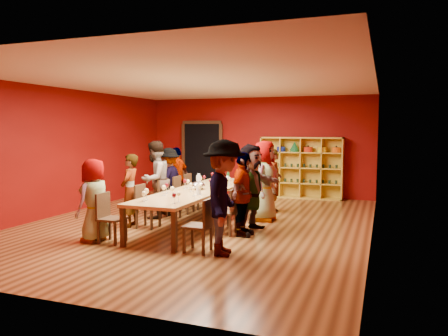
% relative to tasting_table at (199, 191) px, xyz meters
% --- Properties ---
extents(room_shell, '(7.10, 9.10, 3.04)m').
position_rel_tasting_table_xyz_m(room_shell, '(0.00, 0.00, 0.80)').
color(room_shell, '#5A3517').
rests_on(room_shell, ground).
extents(tasting_table, '(1.10, 4.50, 0.75)m').
position_rel_tasting_table_xyz_m(tasting_table, '(0.00, 0.00, 0.00)').
color(tasting_table, tan).
rests_on(tasting_table, ground).
extents(doorway, '(1.40, 0.17, 2.30)m').
position_rel_tasting_table_xyz_m(doorway, '(-1.80, 4.43, 0.42)').
color(doorway, black).
rests_on(doorway, ground).
extents(shelving_unit, '(2.40, 0.40, 1.80)m').
position_rel_tasting_table_xyz_m(shelving_unit, '(1.40, 4.32, 0.28)').
color(shelving_unit, gold).
rests_on(shelving_unit, ground).
extents(chair_person_left_0, '(0.42, 0.42, 0.89)m').
position_rel_tasting_table_xyz_m(chair_person_left_0, '(-0.91, -1.99, -0.20)').
color(chair_person_left_0, '#301D10').
rests_on(chair_person_left_0, ground).
extents(person_left_0, '(0.49, 0.77, 1.49)m').
position_rel_tasting_table_xyz_m(person_left_0, '(-1.21, -1.99, 0.05)').
color(person_left_0, '#141B37').
rests_on(person_left_0, ground).
extents(chair_person_left_1, '(0.42, 0.42, 0.89)m').
position_rel_tasting_table_xyz_m(chair_person_left_1, '(-0.91, -0.73, -0.20)').
color(chair_person_left_1, '#301D10').
rests_on(chair_person_left_1, ground).
extents(person_left_1, '(0.51, 0.62, 1.51)m').
position_rel_tasting_table_xyz_m(person_left_1, '(-1.25, -0.73, 0.06)').
color(person_left_1, '#4F4F54').
rests_on(person_left_1, ground).
extents(chair_person_left_2, '(0.42, 0.42, 0.89)m').
position_rel_tasting_table_xyz_m(chair_person_left_2, '(-0.91, 0.24, -0.20)').
color(chair_person_left_2, '#301D10').
rests_on(chair_person_left_2, ground).
extents(person_left_2, '(0.57, 0.91, 1.76)m').
position_rel_tasting_table_xyz_m(person_left_2, '(-1.21, 0.24, 0.18)').
color(person_left_2, '#121333').
rests_on(person_left_2, ground).
extents(chair_person_left_3, '(0.42, 0.42, 0.89)m').
position_rel_tasting_table_xyz_m(chair_person_left_3, '(-0.91, 0.99, -0.20)').
color(chair_person_left_3, '#301D10').
rests_on(chair_person_left_3, ground).
extents(person_left_3, '(0.43, 1.02, 1.58)m').
position_rel_tasting_table_xyz_m(person_left_3, '(-1.25, 0.99, 0.09)').
color(person_left_3, pink).
rests_on(person_left_3, ground).
extents(chair_person_left_4, '(0.42, 0.42, 0.89)m').
position_rel_tasting_table_xyz_m(chair_person_left_4, '(-0.91, 1.61, -0.20)').
color(chair_person_left_4, '#301D10').
rests_on(chair_person_left_4, ground).
extents(person_left_4, '(0.57, 0.97, 1.57)m').
position_rel_tasting_table_xyz_m(person_left_4, '(-1.32, 1.61, 0.08)').
color(person_left_4, '#5889B7').
rests_on(person_left_4, ground).
extents(chair_person_right_0, '(0.42, 0.42, 0.89)m').
position_rel_tasting_table_xyz_m(chair_person_right_0, '(0.91, -1.99, -0.20)').
color(chair_person_right_0, '#301D10').
rests_on(chair_person_right_0, ground).
extents(person_right_0, '(0.72, 1.28, 1.86)m').
position_rel_tasting_table_xyz_m(person_right_0, '(1.30, -1.99, 0.23)').
color(person_right_0, white).
rests_on(person_right_0, ground).
extents(chair_person_right_1, '(0.42, 0.42, 0.89)m').
position_rel_tasting_table_xyz_m(chair_person_right_1, '(0.91, -0.70, -0.20)').
color(chair_person_right_1, '#301D10').
rests_on(chair_person_right_1, ground).
extents(person_right_1, '(0.43, 0.94, 1.59)m').
position_rel_tasting_table_xyz_m(person_right_1, '(1.19, -0.70, 0.10)').
color(person_right_1, '#4C4B50').
rests_on(person_right_1, ground).
extents(chair_person_right_2, '(0.42, 0.42, 0.89)m').
position_rel_tasting_table_xyz_m(chair_person_right_2, '(0.91, -0.20, -0.20)').
color(chair_person_right_2, '#301D10').
rests_on(chair_person_right_2, ground).
extents(person_right_2, '(0.85, 1.68, 1.74)m').
position_rel_tasting_table_xyz_m(person_right_2, '(1.20, -0.20, 0.17)').
color(person_right_2, '#45454A').
rests_on(person_right_2, ground).
extents(chair_person_right_3, '(0.42, 0.42, 0.89)m').
position_rel_tasting_table_xyz_m(chair_person_right_3, '(0.91, 0.82, -0.20)').
color(chair_person_right_3, '#301D10').
rests_on(chair_person_right_3, ground).
extents(person_right_3, '(0.53, 0.89, 1.77)m').
position_rel_tasting_table_xyz_m(person_right_3, '(1.21, 0.82, 0.19)').
color(person_right_3, silver).
rests_on(person_right_3, ground).
extents(chair_person_right_4, '(0.42, 0.42, 0.89)m').
position_rel_tasting_table_xyz_m(chair_person_right_4, '(0.91, 1.88, -0.20)').
color(chair_person_right_4, '#301D10').
rests_on(chair_person_right_4, ground).
extents(person_right_4, '(0.54, 0.65, 1.55)m').
position_rel_tasting_table_xyz_m(person_right_4, '(1.17, 1.88, 0.08)').
color(person_right_4, '#5E84C2').
rests_on(person_right_4, ground).
extents(wine_glass_0, '(0.08, 0.08, 0.19)m').
position_rel_tasting_table_xyz_m(wine_glass_0, '(-0.27, 0.70, 0.19)').
color(wine_glass_0, silver).
rests_on(wine_glass_0, tasting_table).
extents(wine_glass_1, '(0.08, 0.08, 0.19)m').
position_rel_tasting_table_xyz_m(wine_glass_1, '(0.29, 1.63, 0.19)').
color(wine_glass_1, silver).
rests_on(wine_glass_1, tasting_table).
extents(wine_glass_2, '(0.08, 0.08, 0.21)m').
position_rel_tasting_table_xyz_m(wine_glass_2, '(-0.27, -1.09, 0.20)').
color(wine_glass_2, silver).
rests_on(wine_glass_2, tasting_table).
extents(wine_glass_3, '(0.07, 0.07, 0.18)m').
position_rel_tasting_table_xyz_m(wine_glass_3, '(0.29, -0.94, 0.18)').
color(wine_glass_3, silver).
rests_on(wine_glass_3, tasting_table).
extents(wine_glass_4, '(0.07, 0.07, 0.18)m').
position_rel_tasting_table_xyz_m(wine_glass_4, '(-0.02, -0.39, 0.18)').
color(wine_glass_4, silver).
rests_on(wine_glass_4, tasting_table).
extents(wine_glass_5, '(0.08, 0.08, 0.20)m').
position_rel_tasting_table_xyz_m(wine_glass_5, '(-0.36, 1.66, 0.19)').
color(wine_glass_5, silver).
rests_on(wine_glass_5, tasting_table).
extents(wine_glass_6, '(0.08, 0.08, 0.19)m').
position_rel_tasting_table_xyz_m(wine_glass_6, '(0.33, -1.84, 0.19)').
color(wine_glass_6, silver).
rests_on(wine_glass_6, tasting_table).
extents(wine_glass_7, '(0.09, 0.09, 0.22)m').
position_rel_tasting_table_xyz_m(wine_glass_7, '(0.35, -0.77, 0.21)').
color(wine_glass_7, silver).
rests_on(wine_glass_7, tasting_table).
extents(wine_glass_8, '(0.08, 0.08, 0.21)m').
position_rel_tasting_table_xyz_m(wine_glass_8, '(0.32, 0.89, 0.20)').
color(wine_glass_8, silver).
rests_on(wine_glass_8, tasting_table).
extents(wine_glass_9, '(0.08, 0.08, 0.20)m').
position_rel_tasting_table_xyz_m(wine_glass_9, '(0.14, 0.30, 0.19)').
color(wine_glass_9, silver).
rests_on(wine_glass_9, tasting_table).
extents(wine_glass_10, '(0.08, 0.08, 0.19)m').
position_rel_tasting_table_xyz_m(wine_glass_10, '(0.35, 0.07, 0.19)').
color(wine_glass_10, silver).
rests_on(wine_glass_10, tasting_table).
extents(wine_glass_11, '(0.07, 0.07, 0.18)m').
position_rel_tasting_table_xyz_m(wine_glass_11, '(0.35, 0.92, 0.18)').
color(wine_glass_11, silver).
rests_on(wine_glass_11, tasting_table).
extents(wine_glass_12, '(0.07, 0.07, 0.19)m').
position_rel_tasting_table_xyz_m(wine_glass_12, '(-0.28, -1.82, 0.19)').
color(wine_glass_12, silver).
rests_on(wine_glass_12, tasting_table).
extents(wine_glass_13, '(0.09, 0.09, 0.21)m').
position_rel_tasting_table_xyz_m(wine_glass_13, '(0.00, -1.27, 0.21)').
color(wine_glass_13, silver).
rests_on(wine_glass_13, tasting_table).
extents(wine_glass_14, '(0.07, 0.07, 0.18)m').
position_rel_tasting_table_xyz_m(wine_glass_14, '(-0.31, 1.98, 0.18)').
color(wine_glass_14, silver).
rests_on(wine_glass_14, tasting_table).
extents(wine_glass_15, '(0.09, 0.09, 0.21)m').
position_rel_tasting_table_xyz_m(wine_glass_15, '(-0.36, -0.80, 0.20)').
color(wine_glass_15, silver).
rests_on(wine_glass_15, tasting_table).
extents(wine_glass_16, '(0.08, 0.08, 0.21)m').
position_rel_tasting_table_xyz_m(wine_glass_16, '(-0.12, 1.34, 0.20)').
color(wine_glass_16, silver).
rests_on(wine_glass_16, tasting_table).
extents(wine_glass_17, '(0.09, 0.09, 0.22)m').
position_rel_tasting_table_xyz_m(wine_glass_17, '(-0.30, -1.69, 0.21)').
color(wine_glass_17, silver).
rests_on(wine_glass_17, tasting_table).
extents(wine_glass_18, '(0.08, 0.08, 0.21)m').
position_rel_tasting_table_xyz_m(wine_glass_18, '(-0.32, -0.05, 0.20)').
color(wine_glass_18, silver).
rests_on(wine_glass_18, tasting_table).
extents(wine_glass_19, '(0.08, 0.08, 0.19)m').
position_rel_tasting_table_xyz_m(wine_glass_19, '(-0.30, 0.07, 0.19)').
color(wine_glass_19, silver).
rests_on(wine_glass_19, tasting_table).
extents(wine_glass_20, '(0.09, 0.09, 0.22)m').
position_rel_tasting_table_xyz_m(wine_glass_20, '(0.33, -0.14, 0.21)').
color(wine_glass_20, silver).
rests_on(wine_glass_20, tasting_table).
extents(wine_glass_21, '(0.07, 0.07, 0.18)m').
position_rel_tasting_table_xyz_m(wine_glass_21, '(0.32, -1.66, 0.18)').
color(wine_glass_21, silver).
rests_on(wine_glass_21, tasting_table).
extents(wine_glass_22, '(0.07, 0.07, 0.18)m').
position_rel_tasting_table_xyz_m(wine_glass_22, '(0.34, 1.91, 0.18)').
color(wine_glass_22, silver).
rests_on(wine_glass_22, tasting_table).
extents(wine_glass_23, '(0.07, 0.07, 0.19)m').
position_rel_tasting_table_xyz_m(wine_glass_23, '(-0.32, 1.04, 0.19)').
color(wine_glass_23, silver).
rests_on(wine_glass_23, tasting_table).
extents(spittoon_bowl, '(0.33, 0.33, 0.18)m').
position_rel_tasting_table_xyz_m(spittoon_bowl, '(-0.03, -0.04, 0.13)').
color(spittoon_bowl, '#AEB0B5').
rests_on(spittoon_bowl, tasting_table).
extents(carafe_a, '(0.12, 0.12, 0.28)m').
position_rel_tasting_table_xyz_m(carafe_a, '(-0.22, 0.47, 0.18)').
color(carafe_a, silver).
rests_on(carafe_a, tasting_table).
extents(carafe_b, '(0.12, 0.12, 0.25)m').
position_rel_tasting_table_xyz_m(carafe_b, '(0.30, -0.74, 0.16)').
color(carafe_b, silver).
rests_on(carafe_b, tasting_table).
extents(wine_bottle, '(0.10, 0.10, 0.29)m').
position_rel_tasting_table_xyz_m(wine_bottle, '(0.07, 1.63, 0.16)').
color(wine_bottle, '#153C1C').
rests_on(wine_bottle, tasting_table).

